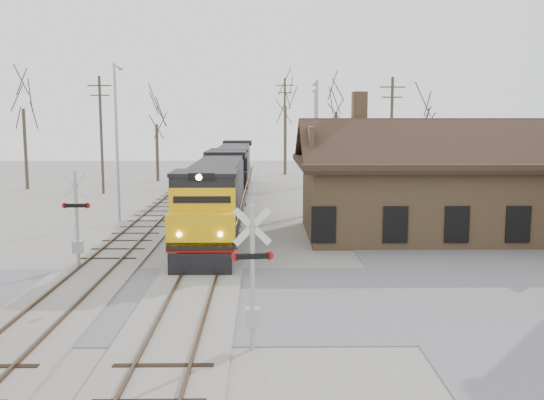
{
  "coord_description": "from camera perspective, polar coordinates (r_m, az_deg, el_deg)",
  "views": [
    {
      "loc": [
        2.6,
        -20.91,
        6.47
      ],
      "look_at": [
        3.01,
        9.0,
        2.38
      ],
      "focal_mm": 40.0,
      "sensor_mm": 36.0,
      "label": 1
    }
  ],
  "objects": [
    {
      "name": "ground",
      "position": [
        22.04,
        -7.63,
        -9.34
      ],
      "size": [
        140.0,
        140.0,
        0.0
      ],
      "primitive_type": "plane",
      "color": "gray",
      "rests_on": "ground"
    },
    {
      "name": "road",
      "position": [
        22.04,
        -7.63,
        -9.31
      ],
      "size": [
        60.0,
        9.0,
        0.03
      ],
      "primitive_type": "cube",
      "color": "slate",
      "rests_on": "ground"
    },
    {
      "name": "track_main",
      "position": [
        36.57,
        -4.85,
        -2.32
      ],
      "size": [
        3.4,
        90.0,
        0.24
      ],
      "color": "gray",
      "rests_on": "ground"
    },
    {
      "name": "track_siding",
      "position": [
        37.16,
        -11.8,
        -2.3
      ],
      "size": [
        3.4,
        90.0,
        0.24
      ],
      "color": "gray",
      "rests_on": "ground"
    },
    {
      "name": "depot",
      "position": [
        34.47,
        15.03,
        0.76
      ],
      "size": [
        15.2,
        9.31,
        7.9
      ],
      "color": "olive",
      "rests_on": "ground"
    },
    {
      "name": "locomotive_lead",
      "position": [
        33.24,
        -5.26,
        0.36
      ],
      "size": [
        2.81,
        18.81,
        4.17
      ],
      "color": "black",
      "rests_on": "ground"
    },
    {
      "name": "locomotive_trailing",
      "position": [
        52.19,
        -3.64,
        3.07
      ],
      "size": [
        2.81,
        18.81,
        3.95
      ],
      "color": "black",
      "rests_on": "ground"
    },
    {
      "name": "crossbuck_near",
      "position": [
        16.95,
        -1.84,
        -7.75
      ],
      "size": [
        1.17,
        0.31,
        4.12
      ],
      "rotation": [
        0.0,
        0.0,
        0.13
      ],
      "color": "#A5A8AD",
      "rests_on": "ground"
    },
    {
      "name": "crossbuck_far",
      "position": [
        27.14,
        -17.89,
        -2.12
      ],
      "size": [
        1.21,
        0.32,
        4.23
      ],
      "rotation": [
        0.0,
        0.0,
        3.14
      ],
      "color": "#A5A8AD",
      "rests_on": "ground"
    },
    {
      "name": "streetlight_a",
      "position": [
        37.87,
        -14.37,
        5.87
      ],
      "size": [
        0.25,
        2.04,
        9.63
      ],
      "color": "#A5A8AD",
      "rests_on": "ground"
    },
    {
      "name": "streetlight_b",
      "position": [
        40.48,
        4.18,
        5.64
      ],
      "size": [
        0.25,
        2.04,
        8.86
      ],
      "color": "#A5A8AD",
      "rests_on": "ground"
    },
    {
      "name": "streetlight_c",
      "position": [
        57.03,
        4.04,
        6.37
      ],
      "size": [
        0.25,
        2.04,
        9.07
      ],
      "color": "#A5A8AD",
      "rests_on": "ground"
    },
    {
      "name": "utility_pole_a",
      "position": [
        53.29,
        -15.78,
        6.11
      ],
      "size": [
        2.0,
        0.24,
        9.9
      ],
      "color": "#382D23",
      "rests_on": "ground"
    },
    {
      "name": "utility_pole_b",
      "position": [
        68.2,
        1.21,
        7.08
      ],
      "size": [
        2.0,
        0.24,
        10.79
      ],
      "color": "#382D23",
      "rests_on": "ground"
    },
    {
      "name": "utility_pole_c",
      "position": [
        49.98,
        11.16,
        6.02
      ],
      "size": [
        2.0,
        0.24,
        9.66
      ],
      "color": "#382D23",
      "rests_on": "ground"
    },
    {
      "name": "tree_a",
      "position": [
        59.16,
        -22.43,
        9.11
      ],
      "size": [
        4.83,
        4.83,
        11.83
      ],
      "color": "#382D23",
      "rests_on": "ground"
    },
    {
      "name": "tree_b",
      "position": [
        62.63,
        -10.84,
        7.87
      ],
      "size": [
        3.85,
        3.85,
        9.43
      ],
      "color": "#382D23",
      "rests_on": "ground"
    },
    {
      "name": "tree_c",
      "position": [
        69.8,
        1.27,
        9.84
      ],
      "size": [
        5.13,
        5.13,
        12.58
      ],
      "color": "#382D23",
      "rests_on": "ground"
    },
    {
      "name": "tree_d",
      "position": [
        61.41,
        6.07,
        9.3
      ],
      "size": [
        4.66,
        4.66,
        11.42
      ],
      "color": "#382D23",
      "rests_on": "ground"
    },
    {
      "name": "tree_e",
      "position": [
        57.84,
        13.79,
        7.66
      ],
      "size": [
        3.77,
        3.77,
        9.22
      ],
      "color": "#382D23",
      "rests_on": "ground"
    }
  ]
}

